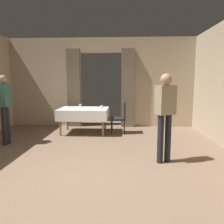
{
  "coord_description": "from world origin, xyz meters",
  "views": [
    {
      "loc": [
        0.8,
        -3.51,
        1.6
      ],
      "look_at": [
        0.58,
        0.48,
        1.02
      ],
      "focal_mm": 35.81,
      "sensor_mm": 36.0,
      "label": 1
    }
  ],
  "objects": [
    {
      "name": "person_diner_standing_aside",
      "position": [
        1.58,
        0.74,
        1.02
      ],
      "size": [
        0.42,
        0.37,
        1.72
      ],
      "color": "black",
      "rests_on": "ground"
    },
    {
      "name": "wall_back",
      "position": [
        0.0,
        4.18,
        1.52
      ],
      "size": [
        6.4,
        0.27,
        3.0
      ],
      "color": "tan",
      "rests_on": "ground"
    },
    {
      "name": "chair_mid_right",
      "position": [
        0.7,
        3.12,
        0.52
      ],
      "size": [
        0.44,
        0.44,
        0.93
      ],
      "color": "black",
      "rests_on": "ground"
    },
    {
      "name": "plate_mid_b",
      "position": [
        -0.2,
        2.88,
        0.76
      ],
      "size": [
        0.21,
        0.21,
        0.01
      ],
      "primitive_type": "cylinder",
      "color": "white",
      "rests_on": "dining_table_mid"
    },
    {
      "name": "plate_mid_a",
      "position": [
        -0.85,
        3.17,
        0.76
      ],
      "size": [
        0.23,
        0.23,
        0.01
      ],
      "primitive_type": "cylinder",
      "color": "white",
      "rests_on": "dining_table_mid"
    },
    {
      "name": "glass_mid_c",
      "position": [
        -0.58,
        3.41,
        0.8
      ],
      "size": [
        0.08,
        0.08,
        0.09
      ],
      "primitive_type": "cylinder",
      "color": "silver",
      "rests_on": "dining_table_mid"
    },
    {
      "name": "dining_table_mid",
      "position": [
        -0.41,
        3.07,
        0.65
      ],
      "size": [
        1.46,
        1.03,
        0.75
      ],
      "color": "olive",
      "rests_on": "ground"
    },
    {
      "name": "ground",
      "position": [
        0.0,
        0.0,
        0.0
      ],
      "size": [
        10.08,
        10.08,
        0.0
      ],
      "primitive_type": "plane",
      "color": "#7A604C"
    },
    {
      "name": "person_waiter_by_doorway",
      "position": [
        -2.14,
        1.78,
        1.02
      ],
      "size": [
        0.25,
        0.38,
        1.72
      ],
      "color": "black",
      "rests_on": "ground"
    },
    {
      "name": "glass_mid_d",
      "position": [
        0.13,
        3.15,
        0.79
      ],
      "size": [
        0.08,
        0.08,
        0.09
      ],
      "primitive_type": "cylinder",
      "color": "silver",
      "rests_on": "dining_table_mid"
    }
  ]
}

